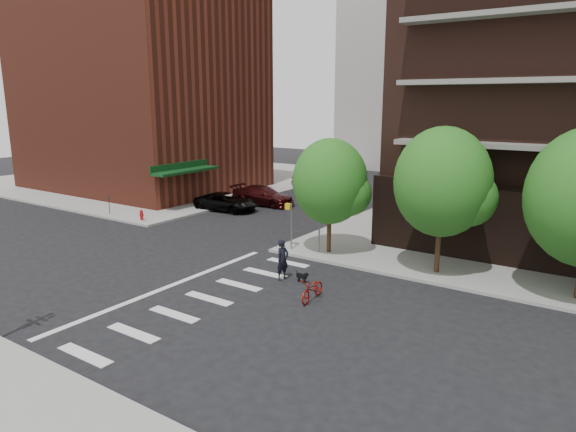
{
  "coord_description": "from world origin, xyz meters",
  "views": [
    {
      "loc": [
        17.37,
        -15.08,
        8.28
      ],
      "look_at": [
        3.0,
        6.0,
        2.5
      ],
      "focal_mm": 32.0,
      "sensor_mm": 36.0,
      "label": 1
    }
  ],
  "objects_px": {
    "parked_car_silver": "(320,181)",
    "dog_walker": "(283,260)",
    "fire_hydrant": "(142,214)",
    "parked_car_maroon": "(263,196)",
    "parked_car_black": "(226,202)",
    "scooter": "(313,289)"
  },
  "relations": [
    {
      "from": "parked_car_silver",
      "to": "dog_walker",
      "type": "xyz_separation_m",
      "value": [
        11.1,
        -22.11,
        0.1
      ]
    },
    {
      "from": "parked_car_maroon",
      "to": "parked_car_silver",
      "type": "relative_size",
      "value": 1.0
    },
    {
      "from": "parked_car_black",
      "to": "scooter",
      "type": "xyz_separation_m",
      "value": [
        14.94,
        -11.66,
        -0.2
      ]
    },
    {
      "from": "fire_hydrant",
      "to": "scooter",
      "type": "xyz_separation_m",
      "value": [
        17.24,
        -5.44,
        -0.06
      ]
    },
    {
      "from": "fire_hydrant",
      "to": "parked_car_silver",
      "type": "height_order",
      "value": "parked_car_silver"
    },
    {
      "from": "parked_car_silver",
      "to": "dog_walker",
      "type": "distance_m",
      "value": 24.74
    },
    {
      "from": "parked_car_black",
      "to": "dog_walker",
      "type": "relative_size",
      "value": 2.56
    },
    {
      "from": "fire_hydrant",
      "to": "parked_car_black",
      "type": "relative_size",
      "value": 0.15
    },
    {
      "from": "parked_car_silver",
      "to": "parked_car_maroon",
      "type": "bearing_deg",
      "value": 173.94
    },
    {
      "from": "dog_walker",
      "to": "parked_car_black",
      "type": "bearing_deg",
      "value": 61.02
    },
    {
      "from": "parked_car_black",
      "to": "dog_walker",
      "type": "xyz_separation_m",
      "value": [
        12.43,
        -10.26,
        0.28
      ]
    },
    {
      "from": "parked_car_maroon",
      "to": "scooter",
      "type": "distance_m",
      "value": 20.43
    },
    {
      "from": "parked_car_black",
      "to": "parked_car_maroon",
      "type": "xyz_separation_m",
      "value": [
        1.04,
        3.31,
        0.08
      ]
    },
    {
      "from": "scooter",
      "to": "dog_walker",
      "type": "bearing_deg",
      "value": 145.6
    },
    {
      "from": "parked_car_black",
      "to": "parked_car_silver",
      "type": "distance_m",
      "value": 11.92
    },
    {
      "from": "parked_car_silver",
      "to": "dog_walker",
      "type": "bearing_deg",
      "value": -157.46
    },
    {
      "from": "fire_hydrant",
      "to": "scooter",
      "type": "bearing_deg",
      "value": -17.52
    },
    {
      "from": "parked_car_black",
      "to": "parked_car_maroon",
      "type": "height_order",
      "value": "parked_car_maroon"
    },
    {
      "from": "parked_car_black",
      "to": "parked_car_silver",
      "type": "bearing_deg",
      "value": -12.39
    },
    {
      "from": "parked_car_maroon",
      "to": "parked_car_silver",
      "type": "height_order",
      "value": "parked_car_silver"
    },
    {
      "from": "parked_car_silver",
      "to": "scooter",
      "type": "xyz_separation_m",
      "value": [
        13.62,
        -23.51,
        -0.38
      ]
    },
    {
      "from": "fire_hydrant",
      "to": "dog_walker",
      "type": "xyz_separation_m",
      "value": [
        14.73,
        -4.05,
        0.41
      ]
    }
  ]
}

